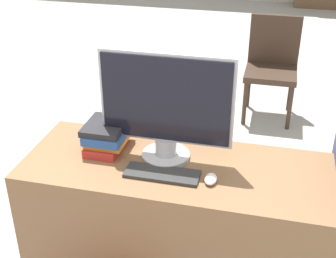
{
  "coord_description": "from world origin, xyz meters",
  "views": [
    {
      "loc": [
        0.4,
        -1.52,
        1.92
      ],
      "look_at": [
        -0.03,
        0.26,
        0.93
      ],
      "focal_mm": 50.0,
      "sensor_mm": 36.0,
      "label": 1
    }
  ],
  "objects_px": {
    "keyboard": "(162,174)",
    "far_chair": "(272,62)",
    "mouse": "(211,179)",
    "monitor": "(166,108)",
    "book_stack": "(107,136)"
  },
  "relations": [
    {
      "from": "keyboard",
      "to": "far_chair",
      "type": "bearing_deg",
      "value": 79.8
    },
    {
      "from": "mouse",
      "to": "far_chair",
      "type": "distance_m",
      "value": 2.3
    },
    {
      "from": "keyboard",
      "to": "monitor",
      "type": "bearing_deg",
      "value": 97.84
    },
    {
      "from": "monitor",
      "to": "book_stack",
      "type": "xyz_separation_m",
      "value": [
        -0.3,
        0.01,
        -0.19
      ]
    },
    {
      "from": "monitor",
      "to": "mouse",
      "type": "xyz_separation_m",
      "value": [
        0.24,
        -0.16,
        -0.24
      ]
    },
    {
      "from": "mouse",
      "to": "book_stack",
      "type": "relative_size",
      "value": 0.36
    },
    {
      "from": "keyboard",
      "to": "far_chair",
      "type": "relative_size",
      "value": 0.39
    },
    {
      "from": "far_chair",
      "to": "keyboard",
      "type": "bearing_deg",
      "value": -64.41
    },
    {
      "from": "monitor",
      "to": "far_chair",
      "type": "distance_m",
      "value": 2.22
    },
    {
      "from": "mouse",
      "to": "book_stack",
      "type": "bearing_deg",
      "value": 162.83
    },
    {
      "from": "book_stack",
      "to": "far_chair",
      "type": "distance_m",
      "value": 2.25
    },
    {
      "from": "mouse",
      "to": "monitor",
      "type": "bearing_deg",
      "value": 146.65
    },
    {
      "from": "keyboard",
      "to": "far_chair",
      "type": "xyz_separation_m",
      "value": [
        0.41,
        2.28,
        -0.24
      ]
    },
    {
      "from": "keyboard",
      "to": "mouse",
      "type": "bearing_deg",
      "value": -0.2
    },
    {
      "from": "keyboard",
      "to": "mouse",
      "type": "distance_m",
      "value": 0.22
    }
  ]
}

